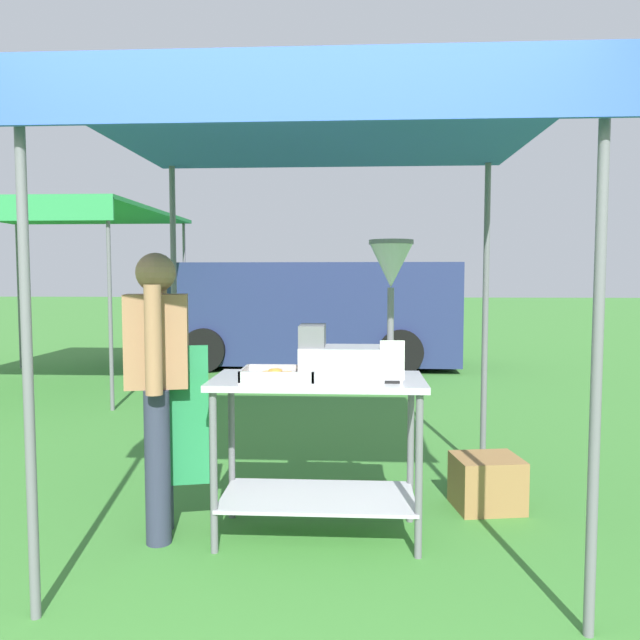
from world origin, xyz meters
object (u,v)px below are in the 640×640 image
Objects in this scene: vendor at (159,379)px; van_navy at (308,312)px; donut_fryer at (360,330)px; neighbour_tent at (51,215)px; donut_tray at (280,377)px; stall_canopy at (319,137)px; supply_crate at (487,483)px; donut_cart at (318,424)px; menu_sign at (392,365)px.

van_navy is (0.32, 6.88, -0.03)m from vendor.
donut_fryer is 0.24× the size of neighbour_tent.
donut_fryer is at bearing -48.86° from neighbour_tent.
vendor is at bearing 173.41° from donut_tray.
stall_canopy is 6.90m from van_navy.
neighbour_tent reaches higher than supply_crate.
donut_fryer is at bearing 0.78° from vendor.
stall_canopy is at bearing -159.91° from supply_crate.
supply_crate is 0.09× the size of van_navy.
donut_cart is 0.74× the size of vendor.
vendor is at bearing -177.34° from donut_cart.
stall_canopy is 5.57× the size of supply_crate.
donut_fryer is (0.43, 0.10, 0.25)m from donut_tray.
donut_cart is at bearing 173.53° from donut_fryer.
donut_fryer reaches higher than menu_sign.
donut_tray is 0.70m from vendor.
menu_sign is 1.23m from supply_crate.
van_navy is (-0.38, 6.96, -0.06)m from donut_tray.
vendor reaches higher than donut_cart.
donut_cart is 5.20× the size of menu_sign.
van_navy is at bearing 87.35° from vendor.
donut_tray is at bearing -154.19° from supply_crate.
neighbour_tent reaches higher than donut_cart.
donut_fryer is 0.27m from menu_sign.
stall_canopy is 0.80× the size of neighbour_tent.
stall_canopy is 2.37m from supply_crate.
supply_crate is at bearing -40.28° from neighbour_tent.
donut_fryer reaches higher than donut_tray.
donut_tray is 0.87× the size of supply_crate.
donut_tray is 0.51m from donut_fryer.
vendor is (-0.89, -0.14, -1.36)m from stall_canopy.
vendor is at bearing -57.87° from neighbour_tent.
neighbour_tent is (-2.92, 4.64, 1.38)m from vendor.
supply_crate is (1.05, 0.48, -0.48)m from donut_cart.
supply_crate is (0.82, 0.51, -1.01)m from donut_fryer.
neighbour_tent is at bearing 129.62° from donut_cart.
neighbour_tent is at bearing 131.14° from donut_fryer.
van_navy is (-0.98, 6.98, -0.13)m from menu_sign.
van_navy is (-0.58, 6.84, 0.23)m from donut_cart.
stall_canopy is 1.63m from vendor.
donut_cart is 0.24× the size of van_navy.
stall_canopy is at bearing -49.77° from neighbour_tent.
donut_cart is (-0.00, -0.10, -1.61)m from stall_canopy.
neighbour_tent is at bearing 130.23° from stall_canopy.
donut_fryer is at bearing -83.29° from van_navy.
donut_tray is 6.97m from van_navy.
supply_crate is at bearing 25.81° from donut_tray.
donut_tray is 0.13× the size of neighbour_tent.
menu_sign is at bearing -34.92° from donut_fryer.
supply_crate is at bearing 24.68° from donut_cart.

